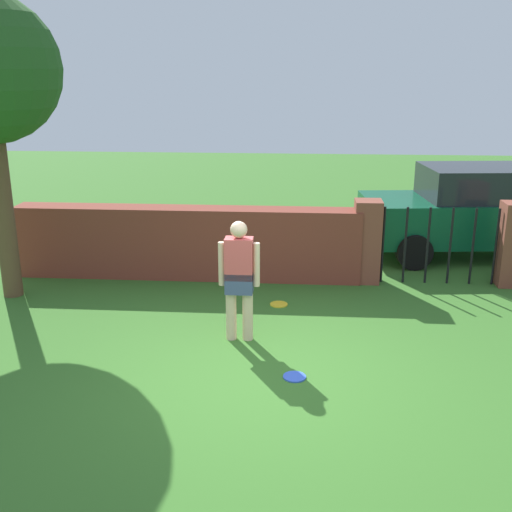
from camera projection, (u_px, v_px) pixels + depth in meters
ground_plane at (261, 379)px, 7.14m from camera, size 40.00×40.00×0.00m
brick_wall at (188, 243)px, 10.49m from camera, size 5.87×0.50×1.23m
person at (239, 275)px, 7.95m from camera, size 0.54×0.22×1.62m
fence_gate at (439, 243)px, 10.16m from camera, size 2.82×0.44×1.40m
car at (475, 212)px, 11.68m from camera, size 4.35×2.26×1.72m
frisbee_yellow at (279, 304)px, 9.39m from camera, size 0.27×0.27×0.02m
frisbee_blue at (294, 377)px, 7.18m from camera, size 0.27×0.27×0.02m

